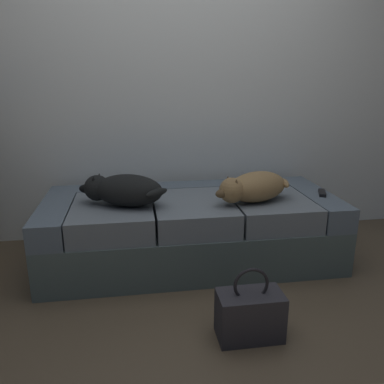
{
  "coord_description": "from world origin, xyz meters",
  "views": [
    {
      "loc": [
        -0.38,
        -1.55,
        1.25
      ],
      "look_at": [
        0.0,
        0.91,
        0.51
      ],
      "focal_mm": 36.59,
      "sensor_mm": 36.0,
      "label": 1
    }
  ],
  "objects": [
    {
      "name": "back_wall",
      "position": [
        0.0,
        1.54,
        1.4
      ],
      "size": [
        6.4,
        0.1,
        2.8
      ],
      "primitive_type": "cube",
      "color": "silver",
      "rests_on": "ground"
    },
    {
      "name": "tv_remote",
      "position": [
        0.91,
        0.88,
        0.47
      ],
      "size": [
        0.1,
        0.16,
        0.02
      ],
      "primitive_type": "cube",
      "rotation": [
        0.0,
        0.0,
        -0.4
      ],
      "color": "black",
      "rests_on": "couch"
    },
    {
      "name": "couch",
      "position": [
        0.0,
        0.97,
        0.23
      ],
      "size": [
        1.98,
        0.86,
        0.46
      ],
      "color": "#485857",
      "rests_on": "ground"
    },
    {
      "name": "ground_plane",
      "position": [
        0.0,
        0.0,
        0.0
      ],
      "size": [
        10.0,
        10.0,
        0.0
      ],
      "primitive_type": "plane",
      "color": "brown"
    },
    {
      "name": "dog_dark",
      "position": [
        -0.45,
        0.85,
        0.56
      ],
      "size": [
        0.57,
        0.38,
        0.2
      ],
      "color": "black",
      "rests_on": "couch"
    },
    {
      "name": "handbag",
      "position": [
        0.15,
        0.06,
        0.13
      ],
      "size": [
        0.32,
        0.18,
        0.38
      ],
      "color": "#2A292F",
      "rests_on": "ground"
    },
    {
      "name": "dog_tan",
      "position": [
        0.38,
        0.8,
        0.56
      ],
      "size": [
        0.56,
        0.38,
        0.2
      ],
      "color": "olive",
      "rests_on": "couch"
    }
  ]
}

